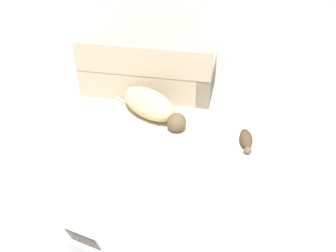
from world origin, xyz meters
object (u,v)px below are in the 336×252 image
(dog, at_px, (151,105))
(laptop_open, at_px, (79,247))
(couch, at_px, (148,74))
(cat, at_px, (246,140))

(dog, relative_size, laptop_open, 3.37)
(dog, bearing_deg, couch, 138.61)
(cat, xyz_separation_m, laptop_open, (-1.26, -2.07, 0.01))
(dog, height_order, cat, dog)
(cat, bearing_deg, couch, -133.72)
(dog, relative_size, cat, 2.27)
(dog, distance_m, laptop_open, 2.35)
(couch, height_order, dog, couch)
(laptop_open, bearing_deg, cat, 67.41)
(laptop_open, bearing_deg, couch, 105.49)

